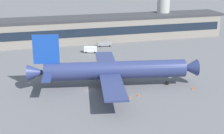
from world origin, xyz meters
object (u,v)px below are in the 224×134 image
at_px(airliner, 113,70).
at_px(traffic_cone_2, 192,88).
at_px(belt_loader, 105,44).
at_px(crew_van, 91,49).
at_px(traffic_cone_1, 138,95).
at_px(traffic_cone_0, 130,97).

relative_size(airliner, traffic_cone_2, 69.59).
bearing_deg(airliner, belt_loader, 78.79).
bearing_deg(crew_van, traffic_cone_2, -66.39).
distance_m(airliner, crew_van, 39.55).
distance_m(belt_loader, traffic_cone_1, 57.00).
height_order(airliner, traffic_cone_1, airliner).
xyz_separation_m(airliner, traffic_cone_0, (2.35, -9.75, -4.92)).
distance_m(traffic_cone_1, traffic_cone_2, 17.16).
relative_size(airliner, traffic_cone_1, 70.41).
height_order(airliner, belt_loader, airliner).
relative_size(crew_van, traffic_cone_1, 7.72).
relative_size(airliner, traffic_cone_0, 69.94).
height_order(traffic_cone_0, traffic_cone_1, traffic_cone_0).
height_order(belt_loader, traffic_cone_0, belt_loader).
bearing_deg(traffic_cone_1, airliner, 119.86).
bearing_deg(belt_loader, airliner, -101.21).
relative_size(belt_loader, traffic_cone_1, 8.98).
height_order(airliner, traffic_cone_0, airliner).
xyz_separation_m(traffic_cone_1, traffic_cone_2, (17.15, 0.54, 0.00)).
bearing_deg(belt_loader, crew_van, -133.40).
distance_m(belt_loader, traffic_cone_2, 57.73).
bearing_deg(traffic_cone_0, traffic_cone_1, 15.83).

